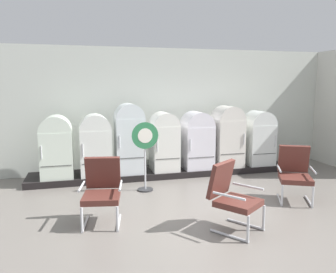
{
  "coord_description": "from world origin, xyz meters",
  "views": [
    {
      "loc": [
        -1.94,
        -4.71,
        2.16
      ],
      "look_at": [
        0.02,
        2.75,
        0.98
      ],
      "focal_mm": 36.08,
      "sensor_mm": 36.0,
      "label": 1
    }
  ],
  "objects_px": {
    "armchair_right": "(295,172)",
    "sign_stand": "(145,155)",
    "armchair_center": "(232,194)",
    "refrigerator_6": "(259,137)",
    "refrigerator_0": "(56,145)",
    "refrigerator_4": "(197,139)",
    "refrigerator_2": "(129,136)",
    "refrigerator_5": "(228,135)",
    "refrigerator_3": "(164,140)",
    "refrigerator_1": "(96,144)",
    "armchair_left": "(102,189)"
  },
  "relations": [
    {
      "from": "refrigerator_3",
      "to": "refrigerator_5",
      "type": "distance_m",
      "value": 1.62
    },
    {
      "from": "refrigerator_0",
      "to": "refrigerator_5",
      "type": "xyz_separation_m",
      "value": [
        4.05,
        -0.02,
        0.08
      ]
    },
    {
      "from": "refrigerator_2",
      "to": "refrigerator_6",
      "type": "xyz_separation_m",
      "value": [
        3.31,
        0.01,
        -0.14
      ]
    },
    {
      "from": "refrigerator_5",
      "to": "armchair_right",
      "type": "height_order",
      "value": "refrigerator_5"
    },
    {
      "from": "armchair_center",
      "to": "sign_stand",
      "type": "distance_m",
      "value": 2.37
    },
    {
      "from": "refrigerator_4",
      "to": "refrigerator_3",
      "type": "bearing_deg",
      "value": -179.58
    },
    {
      "from": "refrigerator_4",
      "to": "refrigerator_2",
      "type": "bearing_deg",
      "value": -178.43
    },
    {
      "from": "refrigerator_0",
      "to": "refrigerator_3",
      "type": "bearing_deg",
      "value": -0.1
    },
    {
      "from": "refrigerator_4",
      "to": "refrigerator_5",
      "type": "distance_m",
      "value": 0.8
    },
    {
      "from": "refrigerator_5",
      "to": "armchair_left",
      "type": "height_order",
      "value": "refrigerator_5"
    },
    {
      "from": "refrigerator_1",
      "to": "armchair_right",
      "type": "relative_size",
      "value": 1.34
    },
    {
      "from": "armchair_right",
      "to": "armchair_center",
      "type": "xyz_separation_m",
      "value": [
        -1.72,
        -0.92,
        0.0
      ]
    },
    {
      "from": "refrigerator_6",
      "to": "armchair_center",
      "type": "xyz_separation_m",
      "value": [
        -2.24,
        -3.17,
        -0.31
      ]
    },
    {
      "from": "refrigerator_1",
      "to": "refrigerator_4",
      "type": "xyz_separation_m",
      "value": [
        2.42,
        0.05,
        0.0
      ]
    },
    {
      "from": "sign_stand",
      "to": "armchair_right",
      "type": "bearing_deg",
      "value": -25.88
    },
    {
      "from": "armchair_right",
      "to": "armchair_center",
      "type": "distance_m",
      "value": 1.95
    },
    {
      "from": "armchair_right",
      "to": "armchair_left",
      "type": "bearing_deg",
      "value": -177.9
    },
    {
      "from": "refrigerator_2",
      "to": "refrigerator_3",
      "type": "xyz_separation_m",
      "value": [
        0.83,
        0.04,
        -0.12
      ]
    },
    {
      "from": "refrigerator_0",
      "to": "refrigerator_6",
      "type": "distance_m",
      "value": 4.91
    },
    {
      "from": "armchair_right",
      "to": "sign_stand",
      "type": "distance_m",
      "value": 2.91
    },
    {
      "from": "refrigerator_1",
      "to": "refrigerator_6",
      "type": "height_order",
      "value": "refrigerator_1"
    },
    {
      "from": "refrigerator_2",
      "to": "armchair_right",
      "type": "xyz_separation_m",
      "value": [
        2.79,
        -2.25,
        -0.45
      ]
    },
    {
      "from": "refrigerator_6",
      "to": "armchair_right",
      "type": "distance_m",
      "value": 2.33
    },
    {
      "from": "refrigerator_5",
      "to": "refrigerator_1",
      "type": "bearing_deg",
      "value": -179.44
    },
    {
      "from": "refrigerator_1",
      "to": "refrigerator_4",
      "type": "height_order",
      "value": "refrigerator_4"
    },
    {
      "from": "refrigerator_5",
      "to": "sign_stand",
      "type": "relative_size",
      "value": 1.06
    },
    {
      "from": "refrigerator_5",
      "to": "refrigerator_3",
      "type": "bearing_deg",
      "value": 179.52
    },
    {
      "from": "refrigerator_4",
      "to": "armchair_right",
      "type": "xyz_separation_m",
      "value": [
        1.13,
        -2.29,
        -0.32
      ]
    },
    {
      "from": "refrigerator_2",
      "to": "armchair_center",
      "type": "relative_size",
      "value": 1.56
    },
    {
      "from": "refrigerator_0",
      "to": "sign_stand",
      "type": "relative_size",
      "value": 0.96
    },
    {
      "from": "refrigerator_0",
      "to": "sign_stand",
      "type": "bearing_deg",
      "value": -29.97
    },
    {
      "from": "refrigerator_0",
      "to": "armchair_right",
      "type": "height_order",
      "value": "refrigerator_0"
    },
    {
      "from": "refrigerator_4",
      "to": "armchair_center",
      "type": "xyz_separation_m",
      "value": [
        -0.59,
        -3.21,
        -0.32
      ]
    },
    {
      "from": "refrigerator_6",
      "to": "refrigerator_1",
      "type": "bearing_deg",
      "value": -179.83
    },
    {
      "from": "refrigerator_0",
      "to": "armchair_left",
      "type": "relative_size",
      "value": 1.33
    },
    {
      "from": "refrigerator_2",
      "to": "refrigerator_5",
      "type": "relative_size",
      "value": 1.06
    },
    {
      "from": "refrigerator_6",
      "to": "armchair_center",
      "type": "height_order",
      "value": "refrigerator_6"
    },
    {
      "from": "sign_stand",
      "to": "refrigerator_4",
      "type": "bearing_deg",
      "value": 34.75
    },
    {
      "from": "refrigerator_4",
      "to": "armchair_left",
      "type": "xyz_separation_m",
      "value": [
        -2.44,
        -2.42,
        -0.32
      ]
    },
    {
      "from": "armchair_right",
      "to": "refrigerator_4",
      "type": "bearing_deg",
      "value": 116.29
    },
    {
      "from": "refrigerator_6",
      "to": "armchair_center",
      "type": "distance_m",
      "value": 3.9
    },
    {
      "from": "refrigerator_3",
      "to": "refrigerator_1",
      "type": "bearing_deg",
      "value": -178.39
    },
    {
      "from": "refrigerator_1",
      "to": "armchair_right",
      "type": "bearing_deg",
      "value": -32.26
    },
    {
      "from": "refrigerator_5",
      "to": "armchair_center",
      "type": "relative_size",
      "value": 1.47
    },
    {
      "from": "refrigerator_1",
      "to": "refrigerator_5",
      "type": "height_order",
      "value": "refrigerator_5"
    },
    {
      "from": "refrigerator_6",
      "to": "armchair_center",
      "type": "bearing_deg",
      "value": -125.29
    },
    {
      "from": "refrigerator_5",
      "to": "sign_stand",
      "type": "bearing_deg",
      "value": -156.15
    },
    {
      "from": "refrigerator_4",
      "to": "armchair_center",
      "type": "relative_size",
      "value": 1.35
    },
    {
      "from": "armchair_right",
      "to": "sign_stand",
      "type": "bearing_deg",
      "value": 154.12
    },
    {
      "from": "refrigerator_5",
      "to": "armchair_center",
      "type": "height_order",
      "value": "refrigerator_5"
    }
  ]
}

